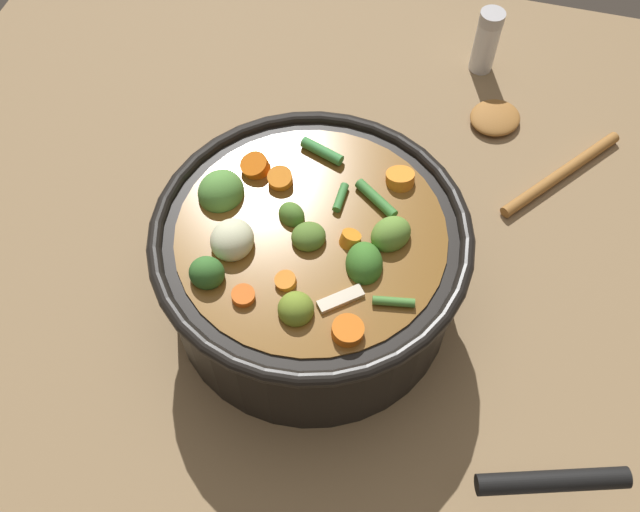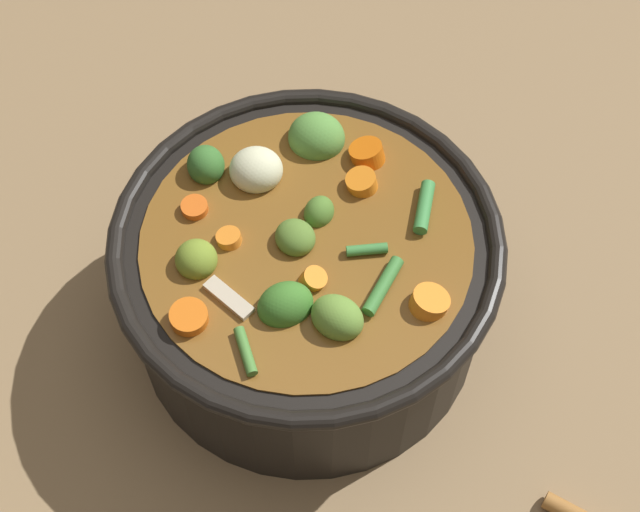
% 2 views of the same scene
% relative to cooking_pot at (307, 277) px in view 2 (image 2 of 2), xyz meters
% --- Properties ---
extents(ground_plane, '(1.10, 1.10, 0.00)m').
position_rel_cooking_pot_xyz_m(ground_plane, '(-0.00, -0.00, -0.07)').
color(ground_plane, '#8C704C').
extents(cooking_pot, '(0.30, 0.30, 0.15)m').
position_rel_cooking_pot_xyz_m(cooking_pot, '(0.00, 0.00, 0.00)').
color(cooking_pot, black).
rests_on(cooking_pot, ground_plane).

